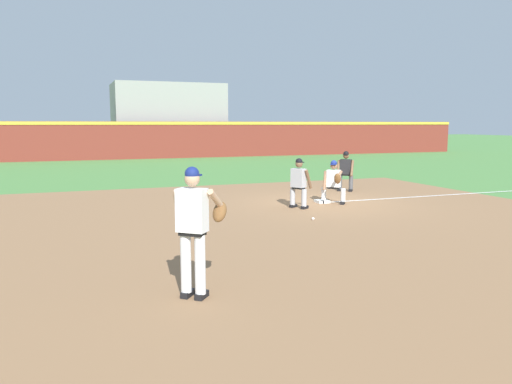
{
  "coord_description": "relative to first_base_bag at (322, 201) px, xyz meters",
  "views": [
    {
      "loc": [
        -7.28,
        -13.61,
        2.44
      ],
      "look_at": [
        -4.02,
        -4.89,
        1.16
      ],
      "focal_mm": 35.0,
      "sensor_mm": 36.0,
      "label": 1
    }
  ],
  "objects": [
    {
      "name": "outfield_wall",
      "position": [
        0.0,
        22.0,
        1.35
      ],
      "size": [
        48.0,
        0.54,
        2.6
      ],
      "color": "maroon",
      "rests_on": "ground"
    },
    {
      "name": "baserunner",
      "position": [
        -1.11,
        -0.65,
        0.75
      ],
      "size": [
        0.62,
        0.68,
        1.46
      ],
      "color": "black",
      "rests_on": "ground"
    },
    {
      "name": "first_baseman",
      "position": [
        0.22,
        -0.32,
        0.69
      ],
      "size": [
        0.7,
        1.09,
        1.34
      ],
      "color": "black",
      "rests_on": "ground"
    },
    {
      "name": "foul_line_stripe",
      "position": [
        6.3,
        0.0,
        -0.04
      ],
      "size": [
        12.6,
        0.1,
        0.0
      ],
      "primitive_type": "cube",
      "color": "white",
      "rests_on": "ground"
    },
    {
      "name": "umpire",
      "position": [
        2.08,
        2.13,
        0.75
      ],
      "size": [
        0.68,
        0.66,
        1.46
      ],
      "color": "black",
      "rests_on": "ground"
    },
    {
      "name": "stadium_seating_block",
      "position": [
        0.0,
        25.32,
        2.7
      ],
      "size": [
        8.2,
        5.05,
        5.45
      ],
      "color": "gray",
      "rests_on": "ground"
    },
    {
      "name": "baseball",
      "position": [
        -1.54,
        -2.41,
        -0.01
      ],
      "size": [
        0.07,
        0.07,
        0.07
      ],
      "primitive_type": "sphere",
      "color": "white",
      "rests_on": "ground"
    },
    {
      "name": "pitcher",
      "position": [
        -5.7,
        -6.96,
        1.01
      ],
      "size": [
        0.85,
        0.54,
        1.86
      ],
      "color": "black",
      "rests_on": "ground"
    },
    {
      "name": "ground_plane",
      "position": [
        0.0,
        0.0,
        -0.04
      ],
      "size": [
        160.0,
        160.0,
        0.0
      ],
      "primitive_type": "plane",
      "color": "#518942"
    },
    {
      "name": "infield_dirt_patch",
      "position": [
        -2.87,
        -3.49,
        -0.04
      ],
      "size": [
        18.0,
        18.0,
        0.01
      ],
      "primitive_type": "cube",
      "color": "#936B47",
      "rests_on": "ground"
    },
    {
      "name": "first_base_bag",
      "position": [
        0.0,
        0.0,
        0.0
      ],
      "size": [
        0.38,
        0.38,
        0.09
      ],
      "primitive_type": "cube",
      "color": "white",
      "rests_on": "ground"
    }
  ]
}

